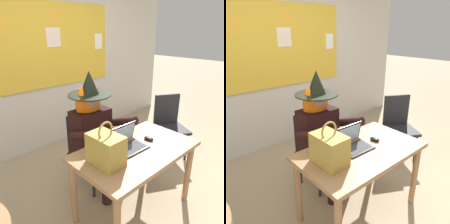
{
  "view_description": "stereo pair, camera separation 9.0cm",
  "coord_description": "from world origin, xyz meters",
  "views": [
    {
      "loc": [
        -1.58,
        -1.09,
        1.79
      ],
      "look_at": [
        -0.16,
        0.35,
        1.02
      ],
      "focal_mm": 35.34,
      "sensor_mm": 36.0,
      "label": 1
    },
    {
      "loc": [
        -1.51,
        -1.15,
        1.79
      ],
      "look_at": [
        -0.16,
        0.35,
        1.02
      ],
      "focal_mm": 35.34,
      "sensor_mm": 36.0,
      "label": 2
    }
  ],
  "objects": [
    {
      "name": "ground_plane",
      "position": [
        0.0,
        0.0,
        0.0
      ],
      "size": [
        24.0,
        24.0,
        0.0
      ],
      "primitive_type": "plane",
      "color": "tan"
    },
    {
      "name": "chair_at_desk",
      "position": [
        -0.17,
        0.75,
        0.49
      ],
      "size": [
        0.46,
        0.46,
        0.89
      ],
      "rotation": [
        0.0,
        0.0,
        -1.47
      ],
      "color": "black",
      "rests_on": "ground"
    },
    {
      "name": "desk_main",
      "position": [
        -0.15,
        0.04,
        0.63
      ],
      "size": [
        1.2,
        0.72,
        0.73
      ],
      "rotation": [
        0.0,
        0.0,
        -0.02
      ],
      "color": "#8E6642",
      "rests_on": "ground"
    },
    {
      "name": "wall_back_bulletin",
      "position": [
        -0.0,
        1.95,
        1.45
      ],
      "size": [
        5.52,
        2.1,
        2.86
      ],
      "color": "beige",
      "rests_on": "ground"
    },
    {
      "name": "handbag",
      "position": [
        -0.51,
        0.06,
        0.87
      ],
      "size": [
        0.2,
        0.3,
        0.38
      ],
      "rotation": [
        0.0,
        0.0,
        -0.12
      ],
      "color": "olive",
      "rests_on": "desk_main"
    },
    {
      "name": "computer_mouse",
      "position": [
        0.07,
        0.06,
        0.75
      ],
      "size": [
        0.07,
        0.11,
        0.03
      ],
      "primitive_type": "ellipsoid",
      "rotation": [
        0.0,
        0.0,
        0.15
      ],
      "color": "black",
      "rests_on": "desk_main"
    },
    {
      "name": "person_costumed",
      "position": [
        -0.17,
        0.62,
        0.77
      ],
      "size": [
        0.6,
        0.7,
        1.39
      ],
      "rotation": [
        0.0,
        0.0,
        -1.6
      ],
      "color": "black",
      "rests_on": "ground"
    },
    {
      "name": "laptop",
      "position": [
        -0.18,
        0.11,
        0.78
      ],
      "size": [
        0.31,
        0.26,
        0.21
      ],
      "rotation": [
        0.0,
        0.0,
        -0.05
      ],
      "color": "black",
      "rests_on": "desk_main"
    },
    {
      "name": "chair_extra_corner",
      "position": [
        1.09,
        0.43,
        0.5
      ],
      "size": [
        0.58,
        0.58,
        0.9
      ],
      "rotation": [
        0.0,
        0.0,
        4.17
      ],
      "color": "black",
      "rests_on": "ground"
    }
  ]
}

